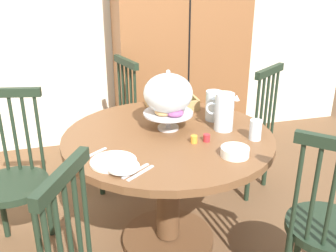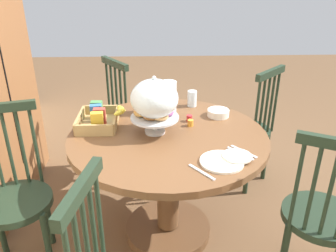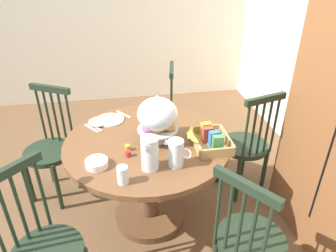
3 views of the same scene
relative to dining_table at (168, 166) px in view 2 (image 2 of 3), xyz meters
The scene contains 19 objects.
ground_plane 0.54m from the dining_table, 92.75° to the right, with size 10.00×10.00×0.00m, color brown.
dining_table is the anchor object (origin of this frame).
windsor_chair_near_window 0.88m from the dining_table, 33.94° to the left, with size 0.46×0.46×0.97m.
windsor_chair_by_cabinet 0.88m from the dining_table, 103.96° to the left, with size 0.42×0.42×0.97m.
windsor_chair_far_side 0.88m from the dining_table, 119.41° to the right, with size 0.45×0.45×0.97m.
windsor_chair_host_seat 0.88m from the dining_table, 47.00° to the right, with size 0.47×0.47×0.97m.
pastry_stand_with_dome 0.42m from the dining_table, 74.17° to the left, with size 0.28×0.28×0.34m.
orange_juice_pitcher 0.45m from the dining_table, ahead, with size 0.17×0.13×0.21m.
milk_pitcher 0.46m from the dining_table, 24.36° to the left, with size 0.10×0.17×0.18m.
cereal_basket 0.51m from the dining_table, 71.59° to the left, with size 0.32×0.30×0.12m.
china_plate_large 0.48m from the dining_table, 142.65° to the right, with size 0.22×0.22×0.01m, color white.
china_plate_small 0.51m from the dining_table, 131.60° to the right, with size 0.15×0.15×0.01m, color white.
cereal_bowl 0.48m from the dining_table, 53.67° to the right, with size 0.14×0.14×0.04m, color white.
drinking_glass 0.54m from the dining_table, 23.01° to the right, with size 0.06×0.06×0.11m, color silver.
jam_jar_strawberry 0.33m from the dining_table, 39.07° to the right, with size 0.04×0.04×0.04m, color #B7282D.
jam_jar_apricot 0.30m from the dining_table, 53.72° to the right, with size 0.04×0.04×0.04m, color orange.
table_knife 0.50m from the dining_table, 124.21° to the right, with size 0.17×0.01×0.01m, color silver.
dinner_fork 0.51m from the dining_table, 120.61° to the right, with size 0.17×0.01×0.01m, color silver.
soup_spoon 0.50m from the dining_table, 161.09° to the right, with size 0.17×0.01×0.01m, color silver.
Camera 2 is at (-1.77, 0.22, 1.62)m, focal length 36.46 mm.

